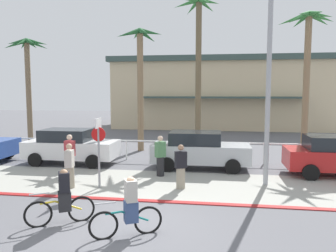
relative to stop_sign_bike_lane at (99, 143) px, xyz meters
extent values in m
plane|color=#5B5B60|center=(1.89, 6.62, -1.68)|extent=(80.00, 80.00, 0.00)
cube|color=#9E9E93|center=(1.89, 0.82, -1.67)|extent=(44.00, 4.00, 0.02)
cube|color=maroon|center=(1.89, -1.18, -1.66)|extent=(44.00, 0.24, 0.03)
cube|color=beige|center=(4.48, 23.60, 1.43)|extent=(20.29, 9.97, 6.22)
cube|color=#384C47|center=(4.48, 23.60, 4.79)|extent=(20.89, 10.57, 0.50)
cube|color=#384C47|center=(4.48, 18.12, 1.32)|extent=(14.20, 1.20, 0.16)
cylinder|color=white|center=(1.89, 5.12, -0.68)|extent=(18.36, 0.08, 0.08)
cylinder|color=white|center=(-7.29, 5.12, -1.18)|extent=(0.08, 0.08, 1.00)
cylinder|color=white|center=(-5.00, 5.12, -1.18)|extent=(0.08, 0.08, 1.00)
cylinder|color=white|center=(-2.70, 5.12, -1.18)|extent=(0.08, 0.08, 1.00)
cylinder|color=white|center=(-0.41, 5.12, -1.18)|extent=(0.08, 0.08, 1.00)
cylinder|color=white|center=(1.89, 5.12, -1.18)|extent=(0.08, 0.08, 1.00)
cylinder|color=white|center=(4.18, 5.12, -1.18)|extent=(0.08, 0.08, 1.00)
cylinder|color=white|center=(6.48, 5.12, -1.18)|extent=(0.08, 0.08, 1.00)
cylinder|color=white|center=(8.78, 5.12, -1.18)|extent=(0.08, 0.08, 1.00)
cylinder|color=gray|center=(0.00, 0.00, -0.58)|extent=(0.08, 0.08, 2.20)
cube|color=white|center=(0.00, 0.00, 0.70)|extent=(0.04, 0.56, 0.36)
cylinder|color=red|center=(0.00, 0.00, 0.30)|extent=(0.52, 0.03, 0.52)
cylinder|color=#9EA0A5|center=(6.05, 1.33, 2.07)|extent=(0.18, 0.18, 7.50)
cylinder|color=#756047|center=(-8.76, 10.21, 1.81)|extent=(0.36, 0.36, 6.98)
cone|color=#235B2D|center=(-8.00, 10.21, 5.14)|extent=(1.58, 0.32, 0.62)
cone|color=#235B2D|center=(-8.26, 10.71, 5.07)|extent=(1.30, 1.30, 0.77)
cone|color=#235B2D|center=(-8.76, 10.86, 5.12)|extent=(0.32, 1.39, 0.66)
cone|color=#235B2D|center=(-9.30, 10.74, 5.10)|extent=(1.36, 1.36, 0.71)
cone|color=#235B2D|center=(-9.61, 10.21, 5.05)|extent=(1.80, 0.32, 0.81)
cone|color=#235B2D|center=(-9.19, 9.78, 5.13)|extent=(1.14, 1.14, 0.64)
cone|color=#235B2D|center=(-8.76, 9.60, 5.07)|extent=(0.32, 1.33, 0.76)
cone|color=#235B2D|center=(-8.14, 9.59, 5.11)|extent=(1.51, 1.51, 0.69)
cylinder|color=#846B4C|center=(-0.30, 7.89, 1.82)|extent=(0.36, 0.36, 7.00)
cone|color=#235B2D|center=(0.34, 7.89, 5.20)|extent=(1.34, 0.32, 0.57)
cone|color=#235B2D|center=(0.04, 8.48, 5.08)|extent=(1.01, 1.42, 0.80)
cone|color=#235B2D|center=(-0.61, 8.44, 5.19)|extent=(0.94, 1.31, 0.59)
cone|color=#235B2D|center=(-0.98, 7.89, 5.17)|extent=(1.44, 0.32, 0.62)
cone|color=#235B2D|center=(-0.60, 7.36, 5.14)|extent=(0.94, 1.30, 0.69)
cone|color=#235B2D|center=(0.07, 7.26, 5.14)|extent=(1.05, 1.49, 0.69)
cylinder|color=brown|center=(2.99, 9.63, 2.85)|extent=(0.36, 0.36, 9.06)
cone|color=#387F3D|center=(3.60, 9.63, 7.24)|extent=(1.30, 0.32, 0.60)
cone|color=#387F3D|center=(3.42, 10.38, 7.17)|extent=(1.18, 1.73, 0.73)
cone|color=#387F3D|center=(2.57, 10.36, 7.12)|extent=(1.17, 1.71, 0.84)
cone|color=#387F3D|center=(2.23, 9.63, 7.17)|extent=(1.60, 0.32, 0.73)
cone|color=#387F3D|center=(2.58, 8.92, 7.21)|extent=(1.12, 1.62, 0.65)
cone|color=#387F3D|center=(3.32, 9.06, 7.14)|extent=(0.99, 1.39, 0.79)
cylinder|color=#846B4C|center=(9.12, 8.48, 2.21)|extent=(0.36, 0.36, 7.78)
cone|color=#387F3D|center=(9.77, 8.48, 5.86)|extent=(1.41, 0.32, 0.78)
cone|color=#387F3D|center=(9.79, 9.05, 5.87)|extent=(1.61, 1.43, 0.76)
cone|color=#387F3D|center=(9.24, 9.16, 5.86)|extent=(0.57, 1.51, 0.79)
cone|color=#387F3D|center=(8.80, 9.03, 5.83)|extent=(0.97, 1.36, 0.84)
cone|color=#387F3D|center=(8.34, 8.77, 5.87)|extent=(1.75, 0.90, 0.77)
cone|color=#387F3D|center=(8.54, 8.27, 5.84)|extent=(1.38, 0.76, 0.82)
cone|color=#387F3D|center=(8.69, 7.74, 5.94)|extent=(1.17, 1.70, 0.63)
cone|color=#387F3D|center=(9.25, 7.70, 5.97)|extent=(0.60, 1.67, 0.57)
cone|color=#387F3D|center=(9.61, 8.07, 5.91)|extent=(1.25, 1.12, 0.68)
cylinder|color=black|center=(-6.68, 4.55, -1.35)|extent=(0.66, 0.22, 0.66)
cube|color=white|center=(-2.78, 3.80, -0.95)|extent=(4.40, 1.80, 0.80)
cube|color=#1E2328|center=(-3.03, 3.80, -0.27)|extent=(2.29, 1.58, 0.56)
cylinder|color=black|center=(-1.37, 4.70, -1.35)|extent=(0.66, 0.22, 0.66)
cylinder|color=black|center=(-1.37, 2.90, -1.35)|extent=(0.66, 0.22, 0.66)
cylinder|color=black|center=(-4.18, 4.70, -1.35)|extent=(0.66, 0.22, 0.66)
cylinder|color=black|center=(-4.18, 2.90, -1.35)|extent=(0.66, 0.22, 0.66)
cube|color=#B2B7BC|center=(3.49, 3.69, -0.95)|extent=(4.40, 1.80, 0.80)
cube|color=#1E2328|center=(3.24, 3.69, -0.27)|extent=(2.29, 1.58, 0.56)
cylinder|color=black|center=(4.89, 4.59, -1.35)|extent=(0.66, 0.22, 0.66)
cylinder|color=black|center=(4.89, 2.79, -1.35)|extent=(0.66, 0.22, 0.66)
cylinder|color=black|center=(2.08, 4.59, -1.35)|extent=(0.66, 0.22, 0.66)
cylinder|color=black|center=(2.08, 2.79, -1.35)|extent=(0.66, 0.22, 0.66)
cube|color=#1E2328|center=(9.05, 3.12, -0.27)|extent=(2.29, 1.58, 0.56)
cylinder|color=black|center=(7.89, 4.02, -1.35)|extent=(0.66, 0.22, 0.66)
cylinder|color=black|center=(7.89, 2.22, -1.35)|extent=(0.66, 0.22, 0.66)
torus|color=black|center=(-0.34, -3.63, -1.35)|extent=(0.65, 0.42, 0.72)
torus|color=black|center=(0.61, -3.07, -1.35)|extent=(0.65, 0.42, 0.72)
cylinder|color=gold|center=(0.32, -3.24, -1.20)|extent=(0.62, 0.40, 0.35)
cylinder|color=gold|center=(-0.13, -3.51, -1.06)|extent=(0.35, 0.24, 0.07)
cylinder|color=gold|center=(0.24, -3.29, -1.13)|extent=(0.05, 0.05, 0.44)
cylinder|color=silver|center=(-0.29, -3.60, -0.80)|extent=(0.45, 0.29, 0.04)
cube|color=#232326|center=(0.24, -3.29, -1.07)|extent=(0.42, 0.40, 0.52)
cube|color=black|center=(0.24, -3.29, -0.55)|extent=(0.40, 0.43, 0.52)
sphere|color=#9E7556|center=(0.24, -3.29, -0.32)|extent=(0.22, 0.22, 0.22)
torus|color=black|center=(1.59, -4.08, -1.35)|extent=(0.67, 0.38, 0.72)
torus|color=black|center=(2.57, -3.58, -1.35)|extent=(0.67, 0.38, 0.72)
cylinder|color=#197F7A|center=(2.27, -3.73, -1.20)|extent=(0.64, 0.36, 0.35)
cylinder|color=#197F7A|center=(1.80, -3.97, -1.06)|extent=(0.36, 0.22, 0.07)
cylinder|color=#197F7A|center=(2.18, -3.78, -1.13)|extent=(0.05, 0.05, 0.44)
cylinder|color=silver|center=(1.63, -4.06, -0.80)|extent=(0.46, 0.26, 0.04)
cube|color=#384C7A|center=(2.18, -3.78, -1.07)|extent=(0.41, 0.39, 0.52)
cube|color=#B7B2A8|center=(2.18, -3.78, -0.55)|extent=(0.39, 0.42, 0.52)
sphere|color=#D6A884|center=(2.18, -3.78, -0.32)|extent=(0.22, 0.22, 0.22)
cylinder|color=#232326|center=(1.90, 2.03, -1.27)|extent=(0.45, 0.45, 0.82)
cube|color=#4C7F51|center=(1.90, 2.03, -0.55)|extent=(0.47, 0.46, 0.63)
sphere|color=beige|center=(1.90, 2.03, -0.09)|extent=(0.22, 0.22, 0.22)
cylinder|color=gray|center=(-1.05, -0.18, -1.28)|extent=(0.37, 0.37, 0.79)
cube|color=#B7B2A8|center=(-1.05, -0.18, -0.58)|extent=(0.32, 0.44, 0.61)
sphere|color=#D6A884|center=(-1.05, -0.18, -0.14)|extent=(0.22, 0.22, 0.22)
cylinder|color=gray|center=(2.94, 0.34, -1.29)|extent=(0.42, 0.42, 0.78)
cube|color=black|center=(2.94, 0.34, -0.60)|extent=(0.47, 0.40, 0.60)
sphere|color=#9E7556|center=(2.94, 0.34, -0.16)|extent=(0.21, 0.21, 0.21)
cylinder|color=#384C7A|center=(-1.82, 1.52, -1.26)|extent=(0.35, 0.35, 0.84)
cube|color=#A33338|center=(-1.82, 1.52, -0.52)|extent=(0.42, 0.29, 0.65)
sphere|color=beige|center=(-1.82, 1.52, -0.05)|extent=(0.23, 0.23, 0.23)
camera|label=1|loc=(4.25, -11.47, 1.84)|focal=35.95mm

